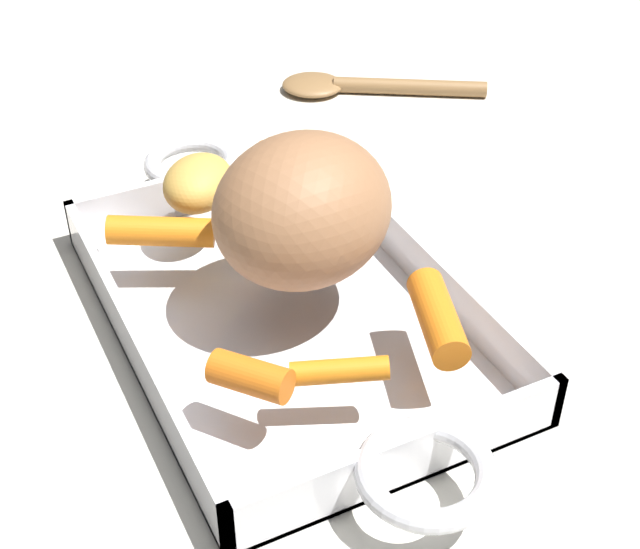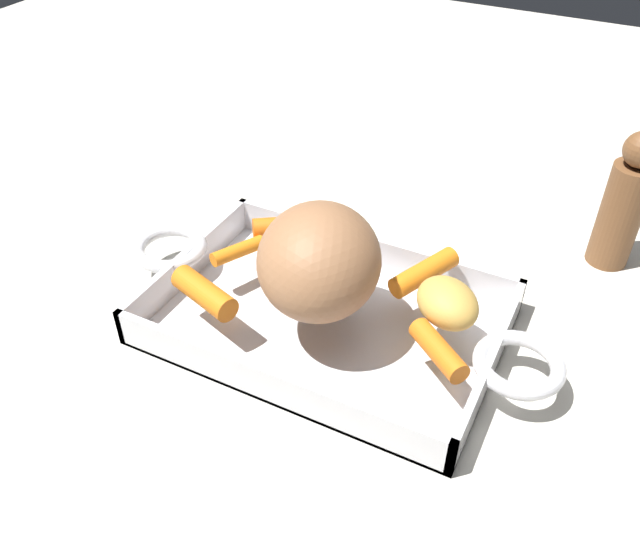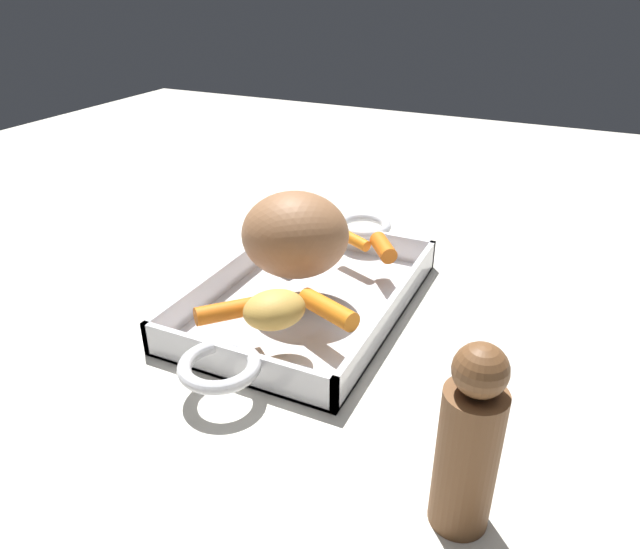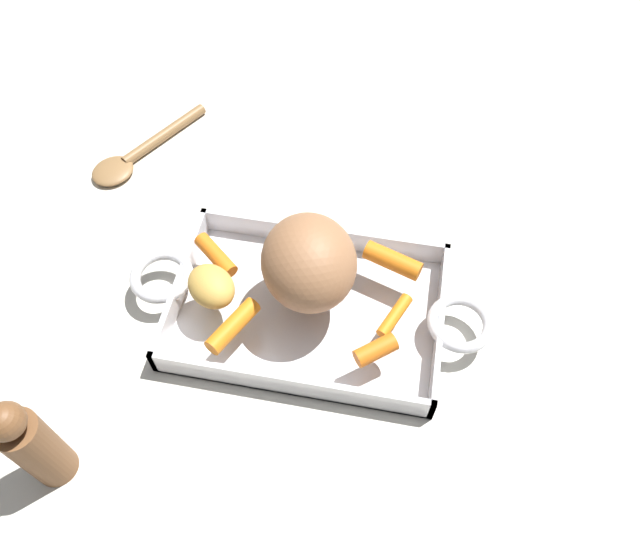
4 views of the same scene
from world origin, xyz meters
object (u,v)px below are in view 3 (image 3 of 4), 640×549
Objects in this scene: pork_roast at (296,235)px; baby_carrot_center_left at (328,309)px; pepper_mill at (469,445)px; baby_carrot_short at (297,229)px; roasting_dish at (307,296)px; baby_carrot_southwest at (351,238)px; potato_golden_large at (275,310)px; baby_carrot_long at (227,311)px; baby_carrot_southeast at (383,248)px.

baby_carrot_center_left is (0.07, 0.07, -0.04)m from pork_roast.
baby_carrot_short is at bearing -137.18° from pepper_mill.
baby_carrot_southwest is (-0.10, 0.01, 0.03)m from roasting_dish.
baby_carrot_short is 0.21m from potato_golden_large.
potato_golden_large is 0.24m from pepper_mill.
baby_carrot_center_left is 1.29× the size of baby_carrot_southwest.
pork_roast is 0.33m from pepper_mill.
baby_carrot_long is 0.91× the size of baby_carrot_short.
baby_carrot_long is at bearing -24.02° from baby_carrot_southeast.
roasting_dish is 5.97× the size of baby_carrot_center_left.
baby_carrot_short is at bearing -92.01° from baby_carrot_southeast.
potato_golden_large is at bearing 21.41° from baby_carrot_short.
pepper_mill is at bearing 48.90° from baby_carrot_center_left.
pepper_mill is at bearing 68.30° from baby_carrot_long.
baby_carrot_southwest is at bearing 173.28° from roasting_dish.
roasting_dish is 6.85× the size of baby_carrot_long.
baby_carrot_center_left is 1.16× the size of potato_golden_large.
pork_roast is at bearing -132.25° from pepper_mill.
baby_carrot_short is (-0.00, -0.12, 0.00)m from baby_carrot_southeast.
baby_carrot_short reaches higher than baby_carrot_center_left.
baby_carrot_long is 0.87× the size of baby_carrot_center_left.
pork_roast reaches higher than baby_carrot_southwest.
baby_carrot_short reaches higher than baby_carrot_long.
pork_roast is 1.90× the size of baby_carrot_long.
pork_roast is at bearing 171.95° from baby_carrot_long.
roasting_dish is 0.32m from pepper_mill.
potato_golden_large is (0.19, -0.04, 0.01)m from baby_carrot_southeast.
pork_roast is 0.11m from baby_carrot_southwest.
potato_golden_large reaches higher than baby_carrot_southwest.
baby_carrot_long is 1.12× the size of baby_carrot_southwest.
roasting_dish is 0.08m from pork_roast.
baby_carrot_center_left is at bearing 36.01° from baby_carrot_short.
baby_carrot_southwest is (-0.22, 0.04, -0.00)m from baby_carrot_long.
pork_roast is 1.73× the size of baby_carrot_short.
potato_golden_large is at bearing 16.67° from pork_roast.
baby_carrot_long is at bearing -8.05° from pork_roast.
baby_carrot_center_left is at bearing 15.06° from baby_carrot_southwest.
baby_carrot_southwest is at bearing -107.52° from baby_carrot_southeast.
potato_golden_large reaches higher than baby_carrot_long.
pepper_mill reaches higher than baby_carrot_long.
potato_golden_large is at bearing -118.22° from pepper_mill.
baby_carrot_short is 1.11× the size of potato_golden_large.
baby_carrot_short is at bearing -153.32° from pork_roast.
baby_carrot_center_left is at bearing 116.66° from baby_carrot_long.
baby_carrot_long is at bearing -11.06° from baby_carrot_southwest.
baby_carrot_long reaches higher than roasting_dish.
baby_carrot_long is at bearing -14.76° from roasting_dish.
baby_carrot_center_left reaches higher than baby_carrot_long.
baby_carrot_long is (0.12, -0.03, 0.04)m from roasting_dish.
potato_golden_large is (-0.01, 0.05, 0.01)m from baby_carrot_long.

